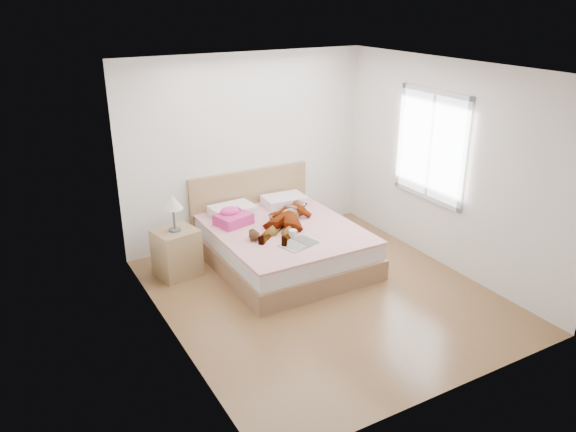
# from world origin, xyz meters

# --- Properties ---
(ground) EXTENTS (4.00, 4.00, 0.00)m
(ground) POSITION_xyz_m (0.00, 0.00, 0.00)
(ground) COLOR #4D3118
(ground) RESTS_ON ground
(woman) EXTENTS (1.46, 1.51, 0.21)m
(woman) POSITION_xyz_m (0.12, 1.06, 0.62)
(woman) COLOR silver
(woman) RESTS_ON bed
(hair) EXTENTS (0.55, 0.61, 0.08)m
(hair) POSITION_xyz_m (-0.45, 1.51, 0.55)
(hair) COLOR black
(hair) RESTS_ON bed
(phone) EXTENTS (0.09, 0.09, 0.05)m
(phone) POSITION_xyz_m (-0.38, 1.46, 0.68)
(phone) COLOR silver
(phone) RESTS_ON bed
(room_shell) EXTENTS (4.00, 4.00, 4.00)m
(room_shell) POSITION_xyz_m (1.77, 0.30, 1.50)
(room_shell) COLOR white
(room_shell) RESTS_ON ground
(bed) EXTENTS (1.80, 2.08, 1.00)m
(bed) POSITION_xyz_m (0.00, 1.04, 0.28)
(bed) COLOR brown
(bed) RESTS_ON ground
(towel) EXTENTS (0.51, 0.45, 0.23)m
(towel) POSITION_xyz_m (-0.53, 1.38, 0.60)
(towel) COLOR #DC3C80
(towel) RESTS_ON bed
(magazine) EXTENTS (0.51, 0.40, 0.03)m
(magazine) POSITION_xyz_m (-0.09, 0.40, 0.52)
(magazine) COLOR silver
(magazine) RESTS_ON bed
(coffee_mug) EXTENTS (0.14, 0.11, 0.11)m
(coffee_mug) POSITION_xyz_m (-0.07, 0.61, 0.56)
(coffee_mug) COLOR silver
(coffee_mug) RESTS_ON bed
(plush_toy) EXTENTS (0.17, 0.23, 0.12)m
(plush_toy) POSITION_xyz_m (-0.51, 0.79, 0.57)
(plush_toy) COLOR black
(plush_toy) RESTS_ON bed
(nightstand) EXTENTS (0.57, 0.53, 1.07)m
(nightstand) POSITION_xyz_m (-1.32, 1.32, 0.35)
(nightstand) COLOR brown
(nightstand) RESTS_ON ground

